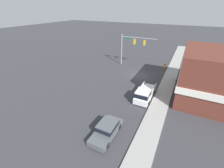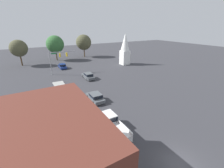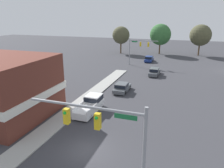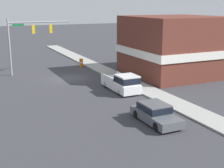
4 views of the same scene
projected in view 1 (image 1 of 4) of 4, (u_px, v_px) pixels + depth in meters
ground_plane at (139, 75)px, 30.13m from camera, size 200.00×200.00×0.00m
sidewalk_curb at (169, 81)px, 27.82m from camera, size 2.40×60.00×0.14m
near_signal_assembly at (132, 44)px, 32.65m from camera, size 7.85×0.49×6.96m
car_lead at (107, 129)px, 15.99m from camera, size 1.93×4.57×1.45m
pickup_truck_parked at (144, 94)px, 22.06m from camera, size 2.00×5.47×1.89m
construction_barrel at (165, 66)px, 33.22m from camera, size 0.55×0.55×1.13m
corner_brick_building at (222, 78)px, 20.69m from camera, size 10.97×10.89×7.21m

